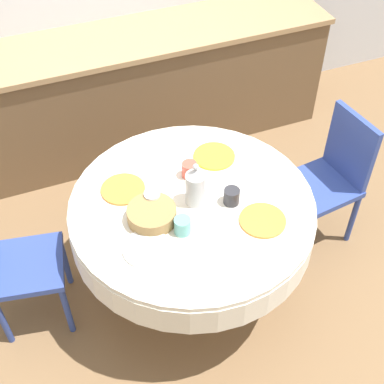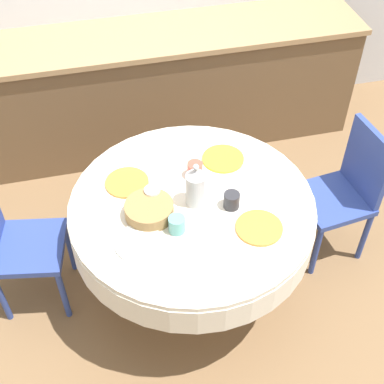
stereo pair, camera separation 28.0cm
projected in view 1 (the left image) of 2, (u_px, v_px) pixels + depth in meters
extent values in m
plane|color=brown|center=(192.00, 285.00, 3.39)|extent=(12.00, 12.00, 0.00)
cube|color=brown|center=(119.00, 97.00, 4.07)|extent=(3.20, 0.60, 0.89)
cube|color=#A37F56|center=(112.00, 42.00, 3.75)|extent=(3.24, 0.64, 0.04)
cylinder|color=brown|center=(192.00, 283.00, 3.38)|extent=(0.44, 0.44, 0.04)
cylinder|color=brown|center=(192.00, 256.00, 3.19)|extent=(0.11, 0.11, 0.51)
cylinder|color=silver|center=(192.00, 218.00, 2.94)|extent=(1.34, 1.34, 0.18)
cylinder|color=silver|center=(192.00, 204.00, 2.87)|extent=(1.33, 1.33, 0.03)
cube|color=#2D428E|center=(320.00, 186.00, 3.40)|extent=(0.45, 0.45, 0.04)
cube|color=#2D428E|center=(351.00, 147.00, 3.28)|extent=(0.08, 0.38, 0.46)
cylinder|color=#2D428E|center=(310.00, 238.00, 3.39)|extent=(0.04, 0.04, 0.42)
cylinder|color=#2D428E|center=(277.00, 203.00, 3.61)|extent=(0.04, 0.04, 0.42)
cylinder|color=#2D428E|center=(353.00, 218.00, 3.51)|extent=(0.04, 0.04, 0.42)
cylinder|color=#2D428E|center=(319.00, 185.00, 3.73)|extent=(0.04, 0.04, 0.42)
cube|color=#2D428E|center=(27.00, 266.00, 2.95)|extent=(0.47, 0.47, 0.04)
cylinder|color=#2D428E|center=(65.00, 261.00, 3.26)|extent=(0.04, 0.04, 0.42)
cylinder|color=#2D428E|center=(67.00, 310.00, 3.02)|extent=(0.04, 0.04, 0.42)
cylinder|color=#2D428E|center=(6.00, 270.00, 3.22)|extent=(0.04, 0.04, 0.42)
cylinder|color=#2D428E|center=(3.00, 321.00, 2.97)|extent=(0.04, 0.04, 0.42)
cylinder|color=white|center=(147.00, 248.00, 2.63)|extent=(0.24, 0.24, 0.01)
cylinder|color=#5BA39E|center=(182.00, 226.00, 2.68)|extent=(0.09, 0.09, 0.09)
cylinder|color=orange|center=(263.00, 220.00, 2.76)|extent=(0.24, 0.24, 0.01)
cylinder|color=#28282D|center=(232.00, 196.00, 2.83)|extent=(0.09, 0.09, 0.09)
cylinder|color=orange|center=(123.00, 189.00, 2.92)|extent=(0.24, 0.24, 0.01)
cylinder|color=white|center=(152.00, 199.00, 2.81)|extent=(0.09, 0.09, 0.09)
cylinder|color=yellow|center=(214.00, 156.00, 3.11)|extent=(0.24, 0.24, 0.01)
cylinder|color=#CC4C3D|center=(189.00, 170.00, 2.97)|extent=(0.09, 0.09, 0.09)
cylinder|color=#B2B2B7|center=(195.00, 188.00, 2.80)|extent=(0.11, 0.11, 0.19)
cone|color=#B2B2B7|center=(195.00, 172.00, 2.71)|extent=(0.10, 0.10, 0.04)
sphere|color=#B2B2B7|center=(195.00, 166.00, 2.69)|extent=(0.03, 0.03, 0.03)
cylinder|color=olive|center=(152.00, 214.00, 2.74)|extent=(0.26, 0.26, 0.08)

